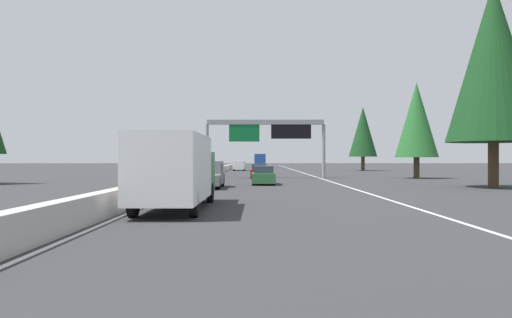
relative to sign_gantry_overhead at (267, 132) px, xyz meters
name	(u,v)px	position (x,y,z in m)	size (l,w,h in m)	color
ground_plane	(218,175)	(9.92, 6.04, -4.89)	(320.00, 320.00, 0.00)	#2D2D30
median_barrier	(226,168)	(29.92, 6.34, -4.44)	(180.00, 0.56, 0.90)	#ADAAA3
shoulder_stripe_right	(302,173)	(19.92, -5.48, -4.88)	(160.00, 0.16, 0.01)	silver
shoulder_stripe_median	(225,173)	(19.92, 5.79, -4.88)	(160.00, 0.16, 0.01)	silver
sign_gantry_overhead	(267,132)	(0.00, 0.00, 0.00)	(0.50, 12.68, 6.14)	gray
box_truck_near_center	(176,169)	(-32.01, 4.25, -3.27)	(8.50, 2.40, 2.95)	white
pickup_far_center	(208,175)	(-17.11, 4.46, -3.97)	(5.60, 2.00, 1.86)	slate
sedan_distant_a	(259,172)	(-0.24, 0.82, -4.20)	(4.40, 1.80, 1.47)	maroon
minivan_mid_center	(239,165)	(32.00, 4.18, -3.93)	(5.00, 1.95, 1.69)	white
bus_distant_b	(260,160)	(63.29, 0.46, -3.17)	(11.50, 2.55, 3.10)	#1E4793
sedan_mid_left	(263,176)	(-12.92, 0.53, -4.20)	(4.40, 1.80, 1.47)	#2D6B38
conifer_right_near	(493,61)	(-17.14, -15.60, 4.00)	(6.43, 6.43, 14.60)	#4C3823
conifer_right_mid	(417,120)	(-0.89, -15.47, 1.15)	(4.37, 4.37, 9.94)	#4C3823
conifer_right_far	(363,132)	(32.03, -17.00, 1.72)	(4.78, 4.78, 10.87)	#4C3823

